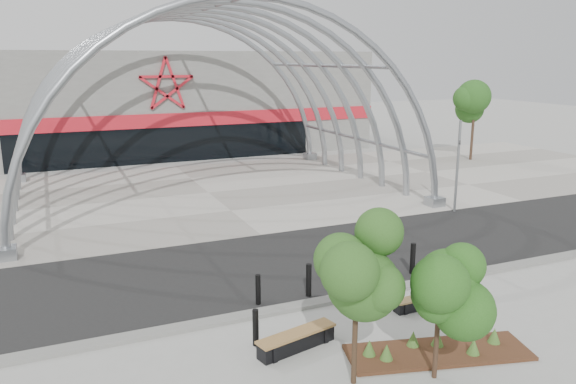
% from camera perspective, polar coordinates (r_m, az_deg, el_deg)
% --- Properties ---
extents(ground, '(140.00, 140.00, 0.00)m').
position_cam_1_polar(ground, '(18.48, 4.99, -10.55)').
color(ground, '#9C9C97').
rests_on(ground, ground).
extents(road, '(140.00, 7.00, 0.02)m').
position_cam_1_polar(road, '(21.39, 0.53, -7.05)').
color(road, black).
rests_on(road, ground).
extents(forecourt, '(60.00, 17.00, 0.04)m').
position_cam_1_polar(forecourt, '(32.26, -8.10, -0.08)').
color(forecourt, gray).
rests_on(forecourt, ground).
extents(kerb, '(60.00, 0.50, 0.12)m').
position_cam_1_polar(kerb, '(18.26, 5.37, -10.67)').
color(kerb, slate).
rests_on(kerb, ground).
extents(arena_building, '(34.00, 15.24, 8.00)m').
position_cam_1_polar(arena_building, '(49.07, -13.90, 8.98)').
color(arena_building, slate).
rests_on(arena_building, ground).
extents(vault_canopy, '(20.80, 15.80, 20.36)m').
position_cam_1_polar(vault_canopy, '(32.26, -8.10, -0.09)').
color(vault_canopy, '#94999F').
rests_on(vault_canopy, ground).
extents(planting_bed, '(4.99, 2.60, 0.51)m').
position_cam_1_polar(planting_bed, '(15.64, 14.76, -15.21)').
color(planting_bed, '#3B1F15').
rests_on(planting_bed, ground).
extents(signal_pole, '(0.23, 0.65, 4.57)m').
position_cam_1_polar(signal_pole, '(28.81, 16.84, 2.66)').
color(signal_pole, gray).
rests_on(signal_pole, ground).
extents(street_tree_0, '(1.75, 1.75, 3.99)m').
position_cam_1_polar(street_tree_0, '(12.86, 7.02, -7.79)').
color(street_tree_0, black).
rests_on(street_tree_0, ground).
extents(street_tree_1, '(1.49, 1.49, 3.52)m').
position_cam_1_polar(street_tree_1, '(13.58, 15.25, -8.54)').
color(street_tree_1, black).
rests_on(street_tree_1, ground).
extents(bench_0, '(2.37, 1.03, 0.49)m').
position_cam_1_polar(bench_0, '(15.31, 0.87, -14.88)').
color(bench_0, black).
rests_on(bench_0, ground).
extents(bench_1, '(1.87, 0.43, 0.39)m').
position_cam_1_polar(bench_1, '(18.03, 13.39, -10.87)').
color(bench_1, black).
rests_on(bench_1, ground).
extents(bollard_0, '(0.16, 0.16, 1.03)m').
position_cam_1_polar(bollard_0, '(15.39, -3.31, -13.59)').
color(bollard_0, black).
rests_on(bollard_0, ground).
extents(bollard_1, '(0.16, 0.16, 0.99)m').
position_cam_1_polar(bollard_1, '(17.70, -3.06, -9.89)').
color(bollard_1, black).
rests_on(bollard_1, ground).
extents(bollard_2, '(0.18, 0.18, 1.10)m').
position_cam_1_polar(bollard_2, '(18.23, 2.12, -8.97)').
color(bollard_2, black).
rests_on(bollard_2, ground).
extents(bollard_3, '(0.17, 0.17, 1.09)m').
position_cam_1_polar(bollard_3, '(18.97, 4.89, -8.11)').
color(bollard_3, black).
rests_on(bollard_3, ground).
extents(bollard_4, '(0.18, 0.18, 1.14)m').
position_cam_1_polar(bollard_4, '(20.52, 12.55, -6.63)').
color(bollard_4, black).
rests_on(bollard_4, ground).
extents(bg_tree_1, '(2.70, 2.70, 5.91)m').
position_cam_1_polar(bg_tree_1, '(43.98, 18.44, 8.55)').
color(bg_tree_1, '#312117').
rests_on(bg_tree_1, ground).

